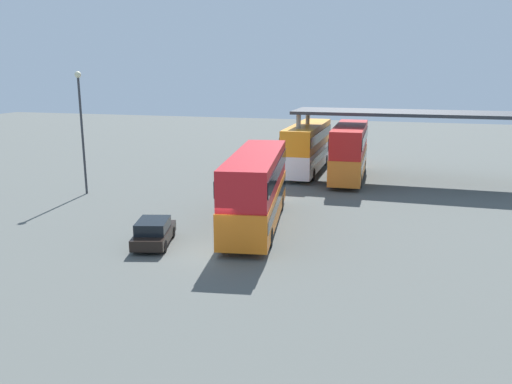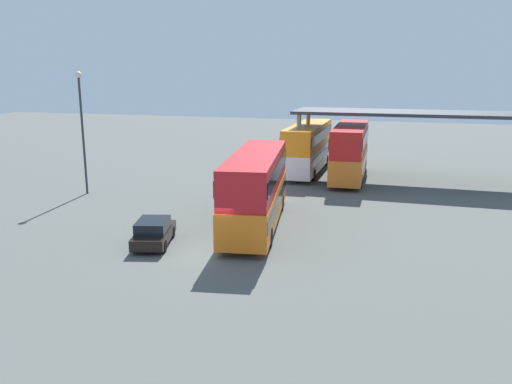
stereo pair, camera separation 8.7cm
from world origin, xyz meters
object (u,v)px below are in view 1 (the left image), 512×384
object	(u,v)px
parked_hatchback	(154,232)
double_decker_mid_row	(349,150)
double_decker_near_canopy	(307,146)
lamppost_tall	(81,119)
double_decker_main	(256,186)

from	to	relation	value
parked_hatchback	double_decker_mid_row	bearing A→B (deg)	-36.50
double_decker_near_canopy	double_decker_mid_row	distance (m)	4.35
double_decker_mid_row	lamppost_tall	size ratio (longest dim) A/B	1.20
double_decker_near_canopy	lamppost_tall	distance (m)	18.92
double_decker_near_canopy	lamppost_tall	bearing A→B (deg)	132.00
double_decker_main	double_decker_mid_row	bearing A→B (deg)	-22.49
parked_hatchback	lamppost_tall	world-z (taller)	lamppost_tall
double_decker_main	lamppost_tall	bearing A→B (deg)	64.38
parked_hatchback	double_decker_near_canopy	xyz separation A→B (m)	(4.05, 21.45, 1.61)
double_decker_main	parked_hatchback	world-z (taller)	double_decker_main
parked_hatchback	double_decker_main	bearing A→B (deg)	-56.22
lamppost_tall	parked_hatchback	bearing A→B (deg)	-42.40
double_decker_main	parked_hatchback	xyz separation A→B (m)	(-4.13, -4.62, -1.65)
double_decker_main	double_decker_mid_row	distance (m)	15.23
double_decker_mid_row	lamppost_tall	bearing A→B (deg)	118.75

